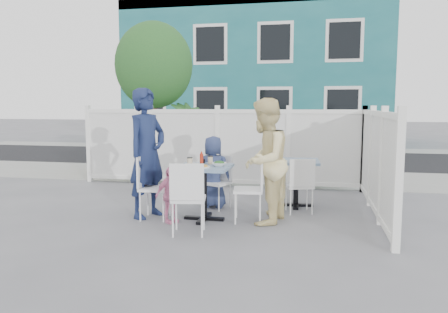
% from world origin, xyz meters
% --- Properties ---
extents(ground, '(80.00, 80.00, 0.00)m').
position_xyz_m(ground, '(0.00, 0.00, 0.00)').
color(ground, slate).
extents(near_sidewalk, '(24.00, 2.60, 0.01)m').
position_xyz_m(near_sidewalk, '(0.00, 3.80, 0.01)').
color(near_sidewalk, gray).
rests_on(near_sidewalk, ground).
extents(street, '(24.00, 5.00, 0.01)m').
position_xyz_m(street, '(0.00, 7.50, 0.00)').
color(street, black).
rests_on(street, ground).
extents(far_sidewalk, '(24.00, 1.60, 0.01)m').
position_xyz_m(far_sidewalk, '(0.00, 10.60, 0.01)').
color(far_sidewalk, gray).
rests_on(far_sidewalk, ground).
extents(building, '(11.00, 6.00, 6.00)m').
position_xyz_m(building, '(-0.50, 14.00, 3.00)').
color(building, '#195E65').
rests_on(building, ground).
extents(fence_back, '(5.86, 0.08, 1.60)m').
position_xyz_m(fence_back, '(0.10, 2.40, 0.78)').
color(fence_back, white).
rests_on(fence_back, ground).
extents(fence_right, '(0.08, 3.66, 1.60)m').
position_xyz_m(fence_right, '(3.00, 0.60, 0.78)').
color(fence_right, white).
rests_on(fence_right, ground).
extents(tree, '(1.80, 1.62, 3.59)m').
position_xyz_m(tree, '(-1.60, 3.30, 2.59)').
color(tree, '#382316').
rests_on(tree, ground).
extents(utility_cabinet, '(0.67, 0.49, 1.22)m').
position_xyz_m(utility_cabinet, '(-2.75, 4.00, 0.61)').
color(utility_cabinet, gold).
rests_on(utility_cabinet, ground).
extents(potted_shrub_a, '(1.36, 1.36, 1.75)m').
position_xyz_m(potted_shrub_a, '(-0.73, 3.10, 0.88)').
color(potted_shrub_a, '#1C4B20').
rests_on(potted_shrub_a, ground).
extents(potted_shrub_b, '(1.54, 1.37, 1.57)m').
position_xyz_m(potted_shrub_b, '(1.82, 3.00, 0.79)').
color(potted_shrub_b, '#1C4B20').
rests_on(potted_shrub_b, ground).
extents(main_table, '(0.77, 0.77, 0.81)m').
position_xyz_m(main_table, '(0.49, -0.26, 0.63)').
color(main_table, slate).
rests_on(main_table, ground).
extents(spare_table, '(0.78, 0.78, 0.78)m').
position_xyz_m(spare_table, '(1.78, 0.91, 0.60)').
color(spare_table, slate).
rests_on(spare_table, ground).
extents(chair_left, '(0.44, 0.46, 0.94)m').
position_xyz_m(chair_left, '(-0.33, -0.34, 0.55)').
color(chair_left, white).
rests_on(chair_left, ground).
extents(chair_right, '(0.47, 0.48, 0.95)m').
position_xyz_m(chair_right, '(1.21, -0.19, 0.55)').
color(chair_right, white).
rests_on(chair_right, ground).
extents(chair_back, '(0.51, 0.50, 0.86)m').
position_xyz_m(chair_back, '(0.53, 0.56, 0.50)').
color(chair_back, white).
rests_on(chair_back, ground).
extents(chair_near, '(0.51, 0.49, 0.96)m').
position_xyz_m(chair_near, '(0.47, -1.05, 0.56)').
color(chair_near, white).
rests_on(chair_near, ground).
extents(chair_spare, '(0.48, 0.47, 0.87)m').
position_xyz_m(chair_spare, '(1.86, 0.40, 0.51)').
color(chair_spare, white).
rests_on(chair_spare, ground).
extents(man, '(0.69, 0.83, 1.94)m').
position_xyz_m(man, '(-0.40, -0.23, 0.97)').
color(man, '#172246').
rests_on(man, ground).
extents(woman, '(0.84, 0.99, 1.79)m').
position_xyz_m(woman, '(1.37, -0.23, 0.89)').
color(woman, '#F1CD50').
rests_on(woman, ground).
extents(boy, '(0.59, 0.39, 1.19)m').
position_xyz_m(boy, '(0.44, 0.56, 0.59)').
color(boy, navy).
rests_on(boy, ground).
extents(toddler, '(0.44, 0.50, 0.82)m').
position_xyz_m(toddler, '(0.04, -0.51, 0.41)').
color(toddler, pink).
rests_on(toddler, ground).
extents(plate_main, '(0.24, 0.24, 0.02)m').
position_xyz_m(plate_main, '(0.49, -0.43, 0.81)').
color(plate_main, white).
rests_on(plate_main, main_table).
extents(plate_side, '(0.21, 0.21, 0.01)m').
position_xyz_m(plate_side, '(0.28, -0.13, 0.81)').
color(plate_side, white).
rests_on(plate_side, main_table).
extents(salad_bowl, '(0.22, 0.22, 0.05)m').
position_xyz_m(salad_bowl, '(0.71, -0.24, 0.83)').
color(salad_bowl, white).
rests_on(salad_bowl, main_table).
extents(coffee_cup_a, '(0.08, 0.08, 0.12)m').
position_xyz_m(coffee_cup_a, '(0.29, -0.32, 0.87)').
color(coffee_cup_a, beige).
rests_on(coffee_cup_a, main_table).
extents(coffee_cup_b, '(0.07, 0.07, 0.11)m').
position_xyz_m(coffee_cup_b, '(0.53, -0.05, 0.86)').
color(coffee_cup_b, beige).
rests_on(coffee_cup_b, main_table).
extents(ketchup_bottle, '(0.05, 0.05, 0.17)m').
position_xyz_m(ketchup_bottle, '(0.44, -0.21, 0.89)').
color(ketchup_bottle, '#A92311').
rests_on(ketchup_bottle, main_table).
extents(salt_shaker, '(0.03, 0.03, 0.08)m').
position_xyz_m(salt_shaker, '(0.38, -0.04, 0.84)').
color(salt_shaker, white).
rests_on(salt_shaker, main_table).
extents(pepper_shaker, '(0.03, 0.03, 0.07)m').
position_xyz_m(pepper_shaker, '(0.43, -0.01, 0.84)').
color(pepper_shaker, black).
rests_on(pepper_shaker, main_table).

